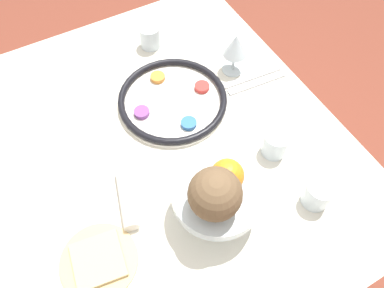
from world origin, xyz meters
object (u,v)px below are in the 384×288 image
object	(u,v)px
cup_mid	(275,144)
cup_near	(318,194)
wine_glass	(235,46)
coconut	(215,194)
cup_far	(150,37)
orange_fruit	(227,175)
fruit_stand	(217,196)
seder_plate	(173,100)
napkin_roll	(127,198)
bread_plate	(99,261)

from	to	relation	value
cup_mid	cup_near	bearing A→B (deg)	1.47
wine_glass	cup_mid	distance (m)	0.33
coconut	cup_far	size ratio (longest dim) A/B	1.58
orange_fruit	cup_near	size ratio (longest dim) A/B	1.03
fruit_stand	cup_far	size ratio (longest dim) A/B	2.85
cup_near	cup_mid	xyz separation A→B (m)	(-0.17, -0.00, 0.00)
wine_glass	cup_mid	xyz separation A→B (m)	(0.32, -0.07, -0.06)
cup_far	wine_glass	bearing A→B (deg)	38.52
seder_plate	wine_glass	distance (m)	0.25
napkin_roll	cup_mid	distance (m)	0.42
wine_glass	orange_fruit	distance (m)	0.47
seder_plate	wine_glass	size ratio (longest dim) A/B	2.33
cup_far	bread_plate	bearing A→B (deg)	-34.95
fruit_stand	cup_near	size ratio (longest dim) A/B	2.85
coconut	cup_near	bearing A→B (deg)	74.24
wine_glass	cup_mid	world-z (taller)	wine_glass
seder_plate	bread_plate	bearing A→B (deg)	-47.28
fruit_stand	coconut	distance (m)	0.09
orange_fruit	bread_plate	distance (m)	0.36
cup_near	cup_mid	world-z (taller)	same
coconut	cup_near	distance (m)	0.30
fruit_stand	cup_far	bearing A→B (deg)	169.37
orange_fruit	napkin_roll	distance (m)	0.27
seder_plate	bread_plate	size ratio (longest dim) A/B	1.78
bread_plate	seder_plate	bearing A→B (deg)	132.72
wine_glass	cup_far	distance (m)	0.30
wine_glass	bread_plate	distance (m)	0.71
seder_plate	fruit_stand	world-z (taller)	fruit_stand
seder_plate	cup_far	bearing A→B (deg)	168.99
coconut	wine_glass	bearing A→B (deg)	142.13
orange_fruit	cup_near	bearing A→B (deg)	62.72
cup_far	cup_mid	bearing A→B (deg)	11.90
cup_far	napkin_roll	bearing A→B (deg)	-31.35
coconut	cup_mid	bearing A→B (deg)	111.09
seder_plate	cup_far	xyz separation A→B (m)	(-0.26, 0.05, 0.02)
cup_mid	cup_far	bearing A→B (deg)	-168.10
cup_far	orange_fruit	bearing A→B (deg)	-8.24
fruit_stand	napkin_roll	xyz separation A→B (m)	(-0.13, -0.18, -0.06)
seder_plate	napkin_roll	size ratio (longest dim) A/B	1.94
napkin_roll	cup_far	bearing A→B (deg)	148.65
coconut	cup_far	bearing A→B (deg)	167.65
cup_near	fruit_stand	bearing A→B (deg)	-112.56
wine_glass	coconut	bearing A→B (deg)	-37.87
bread_plate	fruit_stand	bearing A→B (deg)	86.10
orange_fruit	coconut	xyz separation A→B (m)	(0.03, -0.05, 0.02)
wine_glass	coconut	world-z (taller)	coconut
napkin_roll	cup_far	size ratio (longest dim) A/B	2.25
fruit_stand	orange_fruit	world-z (taller)	orange_fruit
seder_plate	cup_mid	world-z (taller)	cup_mid
orange_fruit	bread_plate	world-z (taller)	orange_fruit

